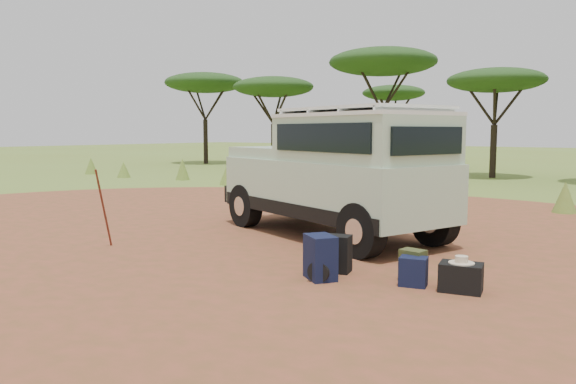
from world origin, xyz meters
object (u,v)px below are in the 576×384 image
Objects in this scene: backpack_navy at (320,258)px; walking_staff at (104,209)px; duffel_navy at (413,272)px; backpack_black at (337,254)px; backpack_olive at (413,266)px; safari_vehicle at (337,176)px; hard_case at (461,278)px.

walking_staff is at bearing -138.62° from backpack_navy.
backpack_black is at bearing 164.08° from duffel_navy.
backpack_olive reaches higher than duffel_navy.
safari_vehicle is 12.12× the size of backpack_olive.
backpack_olive is at bearing 66.13° from backpack_navy.
duffel_navy reaches higher than hard_case.
walking_staff reaches higher than hard_case.
walking_staff is 4.27m from backpack_navy.
hard_case is (0.70, -0.07, -0.04)m from backpack_olive.
safari_vehicle reaches higher than backpack_olive.
hard_case is at bearing 0.09° from backpack_olive.
hard_case is at bearing -12.38° from backpack_black.
walking_staff is 5.51m from duffel_navy.
walking_staff is 4.33m from backpack_black.
safari_vehicle reaches higher than backpack_navy.
backpack_olive is at bearing -10.45° from walking_staff.
duffel_navy is at bearing -12.86° from walking_staff.
hard_case is (1.81, 0.14, -0.09)m from backpack_black.
backpack_olive is (5.27, 1.29, -0.48)m from walking_staff.
backpack_navy is 1.27m from backpack_olive.
backpack_black is 1.22m from duffel_navy.
hard_case is at bearing -2.69° from duffel_navy.
backpack_black is (4.17, 1.07, -0.43)m from walking_staff.
backpack_black is 1.13m from backpack_olive.
duffel_navy is at bearing 179.24° from hard_case.
backpack_navy reaches higher than backpack_black.
duffel_navy is at bearing 55.37° from backpack_navy.
backpack_navy is 1.87m from hard_case.
hard_case is at bearing 52.49° from backpack_navy.
safari_vehicle reaches higher than duffel_navy.
walking_staff is at bearing -160.44° from backpack_olive.
backpack_olive is (1.06, 0.69, -0.09)m from backpack_navy.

